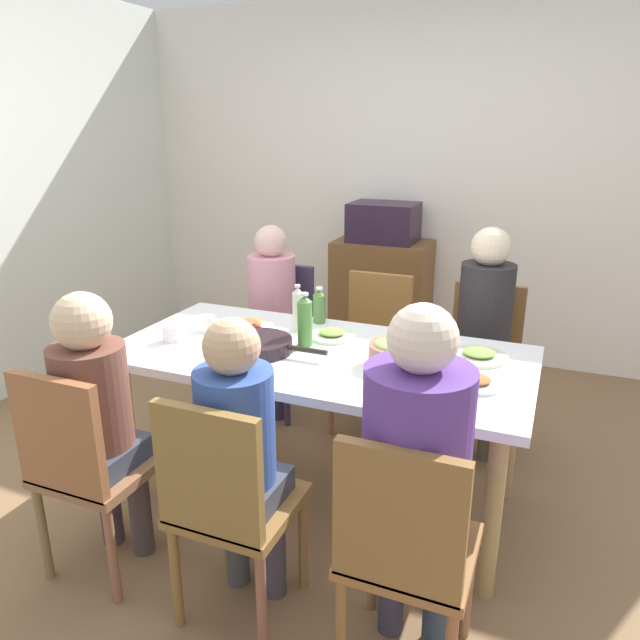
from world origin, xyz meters
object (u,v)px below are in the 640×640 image
plate_3 (249,324)px  cup_2 (218,362)px  bowl_0 (394,353)px  microwave (384,222)px  person_0 (96,408)px  chair_2 (483,357)px  chair_1 (279,329)px  cup_1 (206,324)px  cup_0 (249,329)px  bottle_1 (319,306)px  person_5 (239,445)px  plate_1 (479,355)px  person_3 (416,462)px  cup_3 (172,333)px  bottle_0 (298,309)px  chair_5 (227,500)px  bottle_3 (305,321)px  dining_table (320,369)px  chair_4 (374,342)px  person_2 (484,324)px  serving_pan (258,345)px  plate_2 (476,382)px  person_1 (271,304)px  chair_3 (405,547)px  side_cabinet (381,300)px  bottle_2 (432,354)px  plate_0 (332,335)px  chair_0 (84,463)px

plate_3 → cup_2: bearing=-74.4°
bowl_0 → microwave: bearing=108.0°
person_0 → chair_2: bearing=51.7°
chair_1 → cup_1: 0.83m
cup_0 → bottle_1: bearing=53.3°
person_5 → plate_1: person_5 is taller
microwave → person_3: bearing=-71.2°
cup_3 → bottle_0: 0.61m
bowl_0 → chair_5: bearing=-113.4°
bottle_3 → dining_table: bearing=-26.4°
chair_4 → plate_1: size_ratio=3.61×
person_0 → person_2: 1.93m
chair_2 → plate_3: size_ratio=3.81×
chair_2 → serving_pan: size_ratio=1.83×
plate_3 → bowl_0: (0.81, -0.21, 0.04)m
cup_0 → cup_1: cup_1 is taller
cup_0 → chair_2: bearing=37.2°
person_0 → chair_5: 0.65m
plate_2 → microwave: microwave is taller
person_1 → serving_pan: (0.36, -0.84, 0.09)m
chair_1 → bottle_1: bottle_1 is taller
chair_3 → cup_1: chair_3 is taller
chair_5 → bowl_0: 0.93m
chair_1 → person_2: (1.24, -0.09, 0.22)m
cup_1 → cup_2: cup_2 is taller
chair_1 → bottle_0: size_ratio=3.83×
plate_1 → cup_0: (-1.07, -0.13, 0.02)m
chair_1 → person_5: 1.69m
side_cabinet → cup_1: bearing=-100.8°
chair_1 → person_3: 2.02m
chair_2 → bottle_2: bottle_2 is taller
chair_4 → serving_pan: bearing=-105.4°
serving_pan → plate_0: bearing=51.4°
person_5 → side_cabinet: 2.65m
chair_3 → bottle_2: bearing=97.7°
person_0 → chair_4: person_0 is taller
bowl_0 → bottle_0: bottle_0 is taller
bottle_0 → side_cabinet: bottle_0 is taller
chair_1 → chair_4: bearing=0.0°
person_3 → person_5: 0.63m
chair_0 → bottle_3: size_ratio=3.57×
person_3 → bottle_3: (-0.71, 0.79, 0.12)m
chair_1 → chair_2: size_ratio=1.00×
cup_1 → bottle_1: bearing=35.3°
serving_pan → bottle_0: (0.05, 0.32, 0.08)m
chair_4 → microwave: (-0.28, 1.06, 0.53)m
chair_2 → chair_5: bearing=-110.5°
chair_0 → cup_1: chair_0 is taller
bottle_1 → bottle_3: bottle_3 is taller
cup_2 → bottle_2: 0.87m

